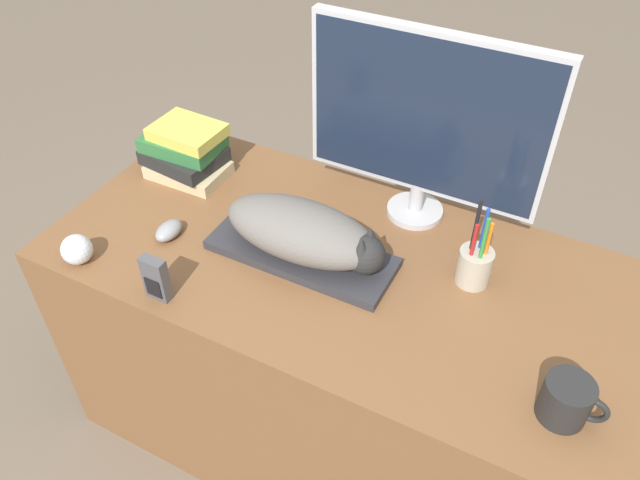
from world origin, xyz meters
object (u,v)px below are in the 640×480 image
(monitor, at_px, (426,120))
(book_stack, at_px, (186,151))
(coffee_mug, at_px, (567,400))
(baseball, at_px, (77,249))
(phone, at_px, (156,279))
(pen_cup, at_px, (475,264))
(cat, at_px, (307,232))
(computer_mouse, at_px, (169,230))
(keyboard, at_px, (301,253))

(monitor, xyz_separation_m, book_stack, (-0.64, -0.13, -0.21))
(coffee_mug, relative_size, baseball, 1.70)
(monitor, bearing_deg, phone, -126.43)
(coffee_mug, distance_m, baseball, 1.12)
(monitor, bearing_deg, baseball, -140.09)
(pen_cup, height_order, baseball, pen_cup)
(book_stack, bearing_deg, phone, -61.33)
(baseball, bearing_deg, monitor, 39.91)
(cat, distance_m, book_stack, 0.50)
(computer_mouse, distance_m, pen_cup, 0.75)
(keyboard, distance_m, phone, 0.35)
(keyboard, distance_m, computer_mouse, 0.34)
(computer_mouse, distance_m, baseball, 0.22)
(book_stack, bearing_deg, computer_mouse, -63.62)
(keyboard, xyz_separation_m, baseball, (-0.47, -0.26, 0.03))
(phone, height_order, book_stack, book_stack)
(phone, relative_size, book_stack, 0.49)
(monitor, height_order, book_stack, monitor)
(book_stack, bearing_deg, monitor, 11.18)
(keyboard, bearing_deg, computer_mouse, -165.38)
(baseball, bearing_deg, book_stack, 88.10)
(keyboard, relative_size, monitor, 0.78)
(keyboard, xyz_separation_m, pen_cup, (0.39, 0.11, 0.04))
(monitor, distance_m, baseball, 0.88)
(coffee_mug, bearing_deg, book_stack, 164.10)
(computer_mouse, distance_m, coffee_mug, 0.99)
(computer_mouse, xyz_separation_m, baseball, (-0.14, -0.17, 0.02))
(keyboard, bearing_deg, book_stack, 160.69)
(cat, bearing_deg, keyboard, 180.00)
(book_stack, bearing_deg, keyboard, -19.31)
(cat, distance_m, computer_mouse, 0.36)
(cat, height_order, phone, cat)
(computer_mouse, height_order, book_stack, book_stack)
(pen_cup, bearing_deg, phone, -148.41)
(keyboard, xyz_separation_m, cat, (0.02, -0.00, 0.07))
(keyboard, xyz_separation_m, phone, (-0.22, -0.26, 0.04))
(coffee_mug, height_order, book_stack, book_stack)
(coffee_mug, bearing_deg, baseball, -174.71)
(baseball, xyz_separation_m, phone, (0.25, -0.00, 0.02))
(pen_cup, height_order, phone, pen_cup)
(cat, height_order, monitor, monitor)
(keyboard, distance_m, cat, 0.08)
(coffee_mug, relative_size, pen_cup, 0.56)
(baseball, bearing_deg, keyboard, 28.97)
(keyboard, relative_size, baseball, 6.18)
(cat, distance_m, pen_cup, 0.39)
(phone, bearing_deg, baseball, 178.85)
(phone, bearing_deg, cat, 47.96)
(keyboard, bearing_deg, cat, -0.00)
(keyboard, height_order, computer_mouse, computer_mouse)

